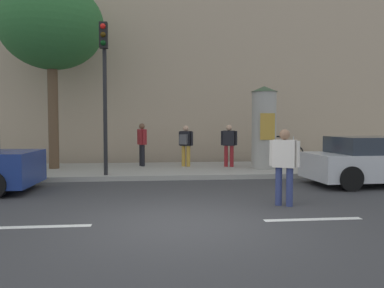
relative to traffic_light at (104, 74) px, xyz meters
name	(u,v)px	position (x,y,z in m)	size (l,w,h in m)	color
ground_plane	(180,223)	(1.87, -5.24, -3.19)	(80.00, 80.00, 0.00)	#38383A
sidewalk_curb	(165,170)	(1.87, 1.76, -3.12)	(36.00, 4.00, 0.15)	#9E9B93
lane_markings	(180,223)	(1.87, -5.24, -3.19)	(25.80, 0.16, 0.01)	silver
building_backdrop	(161,54)	(1.87, 6.76, 1.83)	(36.00, 5.00, 10.05)	tan
traffic_light	(104,74)	(0.00, 0.00, 0.00)	(0.24, 0.45, 4.54)	black
poster_column	(264,127)	(5.30, 1.32, -1.59)	(0.93, 0.93, 2.87)	#9E9B93
street_tree	(52,26)	(-2.00, 2.05, 1.86)	(3.54, 3.54, 6.44)	brown
pedestrian_in_light_jacket	(284,161)	(4.15, -4.06, -2.25)	(0.55, 0.45, 1.60)	navy
pedestrian_in_red_top	(142,141)	(1.04, 2.50, -2.13)	(0.36, 0.56, 1.57)	black
pedestrian_with_bag	(229,142)	(4.20, 1.96, -2.14)	(0.57, 0.48, 1.52)	maroon
pedestrian_tallest	(186,142)	(2.63, 2.17, -2.16)	(0.50, 0.50, 1.50)	#B78C33
bicycle_leaning	(284,154)	(6.53, 2.78, -2.65)	(1.76, 0.32, 1.09)	black
parked_car_red	(381,161)	(7.82, -1.63, -2.53)	(4.31, 2.08, 1.35)	silver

